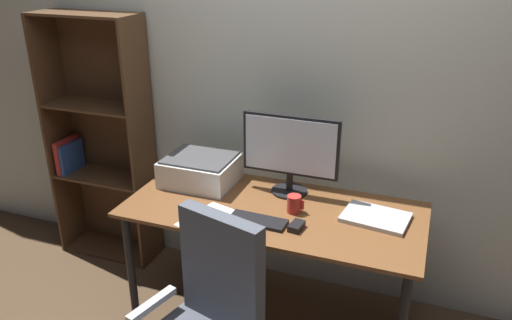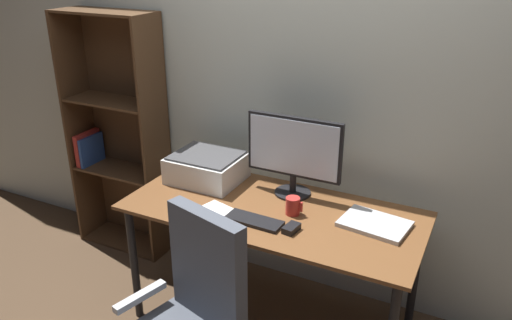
{
  "view_description": "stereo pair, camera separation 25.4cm",
  "coord_description": "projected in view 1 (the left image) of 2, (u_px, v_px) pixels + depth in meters",
  "views": [
    {
      "loc": [
        0.73,
        -2.21,
        2.0
      ],
      "look_at": [
        -0.09,
        -0.01,
        1.0
      ],
      "focal_mm": 35.31,
      "sensor_mm": 36.0,
      "label": 1
    },
    {
      "loc": [
        0.96,
        -2.1,
        2.0
      ],
      "look_at": [
        -0.09,
        -0.01,
        1.0
      ],
      "focal_mm": 35.31,
      "sensor_mm": 36.0,
      "label": 2
    }
  ],
  "objects": [
    {
      "name": "back_wall",
      "position": [
        304.0,
        80.0,
        2.86
      ],
      "size": [
        6.4,
        0.1,
        2.6
      ],
      "primitive_type": "cube",
      "color": "beige",
      "rests_on": "ground"
    },
    {
      "name": "desk",
      "position": [
        273.0,
        222.0,
        2.66
      ],
      "size": [
        1.55,
        0.7,
        0.74
      ],
      "color": "brown",
      "rests_on": "ground"
    },
    {
      "name": "monitor",
      "position": [
        290.0,
        150.0,
        2.7
      ],
      "size": [
        0.53,
        0.2,
        0.45
      ],
      "color": "black",
      "rests_on": "desk"
    },
    {
      "name": "keyboard",
      "position": [
        258.0,
        221.0,
        2.49
      ],
      "size": [
        0.29,
        0.12,
        0.02
      ],
      "primitive_type": "cube",
      "rotation": [
        0.0,
        0.0,
        -0.04
      ],
      "color": "black",
      "rests_on": "desk"
    },
    {
      "name": "mouse",
      "position": [
        296.0,
        226.0,
        2.43
      ],
      "size": [
        0.07,
        0.1,
        0.03
      ],
      "primitive_type": "cube",
      "rotation": [
        0.0,
        0.0,
        -0.14
      ],
      "color": "black",
      "rests_on": "desk"
    },
    {
      "name": "coffee_mug",
      "position": [
        294.0,
        204.0,
        2.58
      ],
      "size": [
        0.09,
        0.07,
        0.09
      ],
      "color": "#B72D28",
      "rests_on": "desk"
    },
    {
      "name": "laptop",
      "position": [
        376.0,
        217.0,
        2.52
      ],
      "size": [
        0.35,
        0.27,
        0.02
      ],
      "primitive_type": "cube",
      "rotation": [
        0.0,
        0.0,
        -0.13
      ],
      "color": "#B7BABC",
      "rests_on": "desk"
    },
    {
      "name": "printer",
      "position": [
        201.0,
        170.0,
        2.89
      ],
      "size": [
        0.4,
        0.34,
        0.16
      ],
      "color": "silver",
      "rests_on": "desk"
    },
    {
      "name": "paper_sheet",
      "position": [
        210.0,
        219.0,
        2.53
      ],
      "size": [
        0.28,
        0.34,
        0.0
      ],
      "primitive_type": "cube",
      "rotation": [
        0.0,
        0.0,
        -0.28
      ],
      "color": "white",
      "rests_on": "desk"
    },
    {
      "name": "bookshelf",
      "position": [
        102.0,
        141.0,
        3.33
      ],
      "size": [
        0.67,
        0.28,
        1.64
      ],
      "color": "#4C331E",
      "rests_on": "ground"
    }
  ]
}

